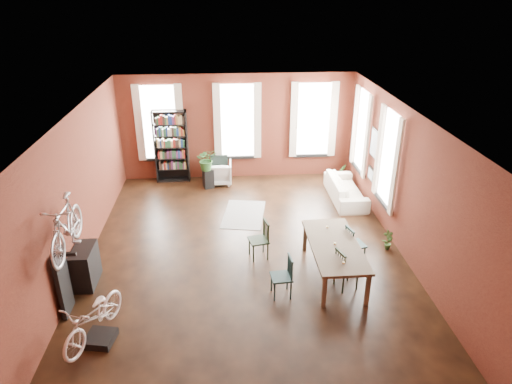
{
  "coord_description": "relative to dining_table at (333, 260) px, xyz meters",
  "views": [
    {
      "loc": [
        -0.42,
        -8.82,
        5.6
      ],
      "look_at": [
        0.28,
        0.6,
        1.23
      ],
      "focal_mm": 32.0,
      "sensor_mm": 36.0,
      "label": 1
    }
  ],
  "objects": [
    {
      "name": "room",
      "position": [
        -1.52,
        1.62,
        1.77
      ],
      "size": [
        9.0,
        9.04,
        3.22
      ],
      "color": "black",
      "rests_on": "ground"
    },
    {
      "name": "bike_trainer",
      "position": [
        -4.39,
        -1.64,
        -0.3
      ],
      "size": [
        0.55,
        0.55,
        0.14
      ],
      "primitive_type": "cube",
      "rotation": [
        0.0,
        0.0,
        -0.19
      ],
      "color": "black",
      "rests_on": "ground"
    },
    {
      "name": "dining_chair_b",
      "position": [
        -1.5,
        0.79,
        0.07
      ],
      "size": [
        0.48,
        0.48,
        0.88
      ],
      "primitive_type": "cube",
      "rotation": [
        0.0,
        0.0,
        -1.35
      ],
      "color": "black",
      "rests_on": "ground"
    },
    {
      "name": "white_armchair",
      "position": [
        -2.35,
        4.99,
        0.0
      ],
      "size": [
        0.73,
        0.69,
        0.74
      ],
      "primitive_type": "imported",
      "rotation": [
        0.0,
        0.0,
        3.13
      ],
      "color": "silver",
      "rests_on": "ground"
    },
    {
      "name": "dining_table",
      "position": [
        0.0,
        0.0,
        0.0
      ],
      "size": [
        1.0,
        2.18,
        0.74
      ],
      "primitive_type": "cube",
      "rotation": [
        0.0,
        0.0,
        0.01
      ],
      "color": "brown",
      "rests_on": "ground"
    },
    {
      "name": "striped_rug",
      "position": [
        -1.72,
        2.85,
        -0.36
      ],
      "size": [
        1.28,
        1.79,
        0.01
      ],
      "primitive_type": "cube",
      "rotation": [
        0.0,
        0.0,
        -0.17
      ],
      "color": "black",
      "rests_on": "ground"
    },
    {
      "name": "plant_by_sofa",
      "position": [
        1.34,
        4.82,
        -0.24
      ],
      "size": [
        0.43,
        0.63,
        0.26
      ],
      "primitive_type": "imported",
      "rotation": [
        0.0,
        0.0,
        0.21
      ],
      "color": "#285120",
      "rests_on": "ground"
    },
    {
      "name": "console_table",
      "position": [
        -5.05,
        0.1,
        0.03
      ],
      "size": [
        0.4,
        0.8,
        0.8
      ],
      "primitive_type": "cube",
      "color": "black",
      "rests_on": "ground"
    },
    {
      "name": "dining_chair_c",
      "position": [
        0.16,
        -0.43,
        0.06
      ],
      "size": [
        0.5,
        0.5,
        0.86
      ],
      "primitive_type": "cube",
      "rotation": [
        0.0,
        0.0,
        1.88
      ],
      "color": "black",
      "rests_on": "ground"
    },
    {
      "name": "plant_stand",
      "position": [
        -2.68,
        4.69,
        -0.09
      ],
      "size": [
        0.36,
        0.36,
        0.57
      ],
      "primitive_type": "cube",
      "rotation": [
        0.0,
        0.0,
        0.32
      ],
      "color": "black",
      "rests_on": "ground"
    },
    {
      "name": "cream_sofa",
      "position": [
        1.18,
        3.6,
        0.04
      ],
      "size": [
        0.61,
        2.08,
        0.81
      ],
      "primitive_type": "imported",
      "rotation": [
        0.0,
        0.0,
        1.57
      ],
      "color": "beige",
      "rests_on": "ground"
    },
    {
      "name": "plant_small",
      "position": [
        1.48,
        0.89,
        -0.28
      ],
      "size": [
        0.38,
        0.54,
        0.17
      ],
      "primitive_type": "imported",
      "rotation": [
        0.0,
        0.0,
        0.3
      ],
      "color": "#2D5522",
      "rests_on": "ground"
    },
    {
      "name": "dining_chair_a",
      "position": [
        -1.16,
        -0.59,
        0.06
      ],
      "size": [
        0.42,
        0.42,
        0.85
      ],
      "primitive_type": "cube",
      "rotation": [
        0.0,
        0.0,
        -1.49
      ],
      "color": "#173133",
      "rests_on": "ground"
    },
    {
      "name": "plant_on_stand",
      "position": [
        -2.71,
        4.66,
        0.46
      ],
      "size": [
        0.73,
        0.77,
        0.51
      ],
      "primitive_type": "imported",
      "rotation": [
        0.0,
        0.0,
        0.23
      ],
      "color": "#265120",
      "rests_on": "plant_stand"
    },
    {
      "name": "dining_chair_d",
      "position": [
        0.59,
        0.49,
        0.05
      ],
      "size": [
        0.47,
        0.47,
        0.84
      ],
      "primitive_type": "cube",
      "rotation": [
        0.0,
        0.0,
        1.83
      ],
      "color": "#173433",
      "rests_on": "ground"
    },
    {
      "name": "bicycle_floor",
      "position": [
        -4.42,
        -1.67,
        0.55
      ],
      "size": [
        0.8,
        0.96,
        1.56
      ],
      "primitive_type": "imported",
      "rotation": [
        0.0,
        0.0,
        -0.37
      ],
      "color": "white",
      "rests_on": "bike_trainer"
    },
    {
      "name": "bicycle_hung",
      "position": [
        -4.92,
        -0.8,
        1.76
      ],
      "size": [
        0.47,
        1.0,
        1.66
      ],
      "primitive_type": "imported",
      "color": "#A5A8AD",
      "rests_on": "bike_wall_rack"
    },
    {
      "name": "bike_wall_rack",
      "position": [
        -5.17,
        -0.8,
        0.28
      ],
      "size": [
        0.16,
        0.6,
        1.3
      ],
      "primitive_type": "cube",
      "color": "black",
      "rests_on": "ground"
    },
    {
      "name": "bookshelf",
      "position": [
        -3.77,
        5.3,
        0.73
      ],
      "size": [
        1.0,
        0.32,
        2.2
      ],
      "primitive_type": "cube",
      "color": "black",
      "rests_on": "ground"
    }
  ]
}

